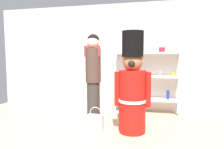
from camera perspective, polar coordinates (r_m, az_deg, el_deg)
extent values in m
plane|color=tan|center=(3.16, -7.32, -19.63)|extent=(6.40, 6.40, 0.00)
cube|color=silver|center=(4.99, 1.29, 4.95)|extent=(6.40, 0.12, 2.60)
cube|color=white|center=(4.64, 0.79, -0.04)|extent=(0.05, 0.05, 1.80)
cube|color=white|center=(4.56, 19.10, -0.42)|extent=(0.05, 0.05, 1.80)
cube|color=white|center=(4.93, 1.52, 0.28)|extent=(0.05, 0.05, 1.80)
cube|color=white|center=(4.86, 18.73, -0.07)|extent=(0.05, 0.05, 1.80)
cube|color=white|center=(4.78, 9.86, -6.94)|extent=(1.47, 0.30, 0.04)
cube|color=white|center=(4.69, 9.96, -0.49)|extent=(1.47, 0.30, 0.04)
cube|color=white|center=(4.67, 10.07, 6.10)|extent=(1.47, 0.30, 0.04)
cylinder|color=navy|center=(4.74, 2.86, 0.52)|extent=(0.09, 0.09, 0.11)
cylinder|color=red|center=(4.72, 6.42, 0.45)|extent=(0.09, 0.09, 0.10)
cylinder|color=black|center=(4.72, 9.99, 0.31)|extent=(0.07, 0.07, 0.09)
cylinder|color=pink|center=(4.64, 13.57, 0.30)|extent=(0.07, 0.07, 0.11)
cylinder|color=yellow|center=(4.66, 17.18, 0.10)|extent=(0.08, 0.08, 0.09)
cylinder|color=#596B33|center=(4.80, 4.01, -5.56)|extent=(0.07, 0.07, 0.17)
cylinder|color=silver|center=(4.77, 9.89, -5.71)|extent=(0.06, 0.06, 0.17)
cylinder|color=navy|center=(4.73, 15.82, -5.65)|extent=(0.07, 0.07, 0.21)
cube|color=gold|center=(4.70, 6.04, 7.30)|extent=(0.15, 0.12, 0.15)
cube|color=#B21E2D|center=(4.67, 14.16, 6.93)|extent=(0.13, 0.11, 0.11)
cylinder|color=red|center=(3.50, 5.85, -7.70)|extent=(0.46, 0.46, 1.09)
cylinder|color=white|center=(3.49, 5.85, -7.36)|extent=(0.48, 0.48, 0.05)
sphere|color=#AD6A45|center=(3.41, 5.96, 3.58)|extent=(0.33, 0.33, 0.33)
sphere|color=#AD6A45|center=(3.43, 3.64, 5.40)|extent=(0.12, 0.12, 0.12)
sphere|color=#AD6A45|center=(3.40, 8.34, 5.36)|extent=(0.12, 0.12, 0.12)
cylinder|color=black|center=(3.42, 6.01, 8.74)|extent=(0.37, 0.37, 0.43)
cylinder|color=red|center=(3.50, 1.59, -4.04)|extent=(0.11, 0.11, 0.60)
cylinder|color=red|center=(3.44, 10.26, -4.29)|extent=(0.11, 0.11, 0.60)
sphere|color=black|center=(3.27, 5.64, 3.07)|extent=(0.12, 0.12, 0.12)
cylinder|color=#38332D|center=(3.84, -5.34, -8.42)|extent=(0.25, 0.25, 0.84)
cylinder|color=#4C382D|center=(3.73, -5.44, 2.62)|extent=(0.29, 0.29, 0.63)
sphere|color=beige|center=(3.74, -5.49, 9.07)|extent=(0.23, 0.23, 0.23)
cube|color=#993338|center=(3.68, -5.76, 6.70)|extent=(0.30, 0.04, 0.20)
sphere|color=black|center=(3.76, -5.40, 9.84)|extent=(0.22, 0.22, 0.22)
cube|color=silver|center=(3.66, -4.78, -13.62)|extent=(0.28, 0.11, 0.29)
torus|color=silver|center=(3.61, -4.80, -10.86)|extent=(0.21, 0.01, 0.21)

